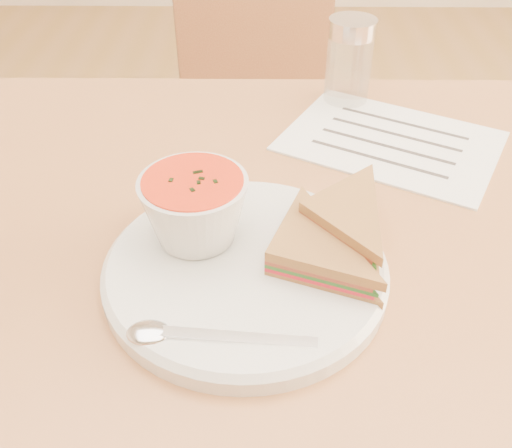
# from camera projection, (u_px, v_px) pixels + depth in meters

# --- Properties ---
(dining_table) EXTENTS (1.00, 0.70, 0.75)m
(dining_table) POSITION_uv_depth(u_px,v_px,m) (299.00, 407.00, 0.87)
(dining_table) COLOR brown
(dining_table) RESTS_ON floor
(chair_far) EXTENTS (0.44, 0.44, 0.81)m
(chair_far) POSITION_uv_depth(u_px,v_px,m) (272.00, 169.00, 1.33)
(chair_far) COLOR brown
(chair_far) RESTS_ON floor
(plate) EXTENTS (0.32, 0.32, 0.02)m
(plate) POSITION_uv_depth(u_px,v_px,m) (246.00, 270.00, 0.55)
(plate) COLOR silver
(plate) RESTS_ON dining_table
(soup_bowl) EXTENTS (0.13, 0.13, 0.07)m
(soup_bowl) POSITION_uv_depth(u_px,v_px,m) (195.00, 212.00, 0.55)
(soup_bowl) COLOR silver
(soup_bowl) RESTS_ON plate
(sandwich_half_a) EXTENTS (0.14, 0.14, 0.03)m
(sandwich_half_a) POSITION_uv_depth(u_px,v_px,m) (264.00, 266.00, 0.52)
(sandwich_half_a) COLOR #AC7D3C
(sandwich_half_a) RESTS_ON plate
(sandwich_half_b) EXTENTS (0.15, 0.15, 0.03)m
(sandwich_half_b) POSITION_uv_depth(u_px,v_px,m) (298.00, 216.00, 0.56)
(sandwich_half_b) COLOR #AC7D3C
(sandwich_half_b) RESTS_ON plate
(spoon) EXTENTS (0.19, 0.05, 0.01)m
(spoon) POSITION_uv_depth(u_px,v_px,m) (213.00, 336.00, 0.47)
(spoon) COLOR silver
(spoon) RESTS_ON plate
(paper_menu) EXTENTS (0.33, 0.30, 0.00)m
(paper_menu) POSITION_uv_depth(u_px,v_px,m) (391.00, 141.00, 0.76)
(paper_menu) COLOR white
(paper_menu) RESTS_ON dining_table
(condiment_shaker) EXTENTS (0.09, 0.09, 0.12)m
(condiment_shaker) POSITION_uv_depth(u_px,v_px,m) (349.00, 62.00, 0.81)
(condiment_shaker) COLOR silver
(condiment_shaker) RESTS_ON dining_table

